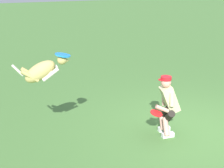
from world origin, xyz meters
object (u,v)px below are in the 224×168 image
Objects in this scene: dog at (43,71)px; frisbee_held at (156,113)px; person at (168,104)px; frisbee_flying at (63,55)px.

frisbee_held is at bearing -1.48° from dog.
person is 5.07× the size of frisbee_held.
dog is 0.45m from frisbee_flying.
dog is 2.41m from frisbee_held.
frisbee_flying is 1.10× the size of frisbee_held.
person is 4.63× the size of frisbee_flying.
frisbee_flying is (2.14, -0.01, 1.21)m from person.
person is at bearing 3.40° from dog.
frisbee_held is (-2.16, 0.21, -1.04)m from dog.
person reaches higher than frisbee_held.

